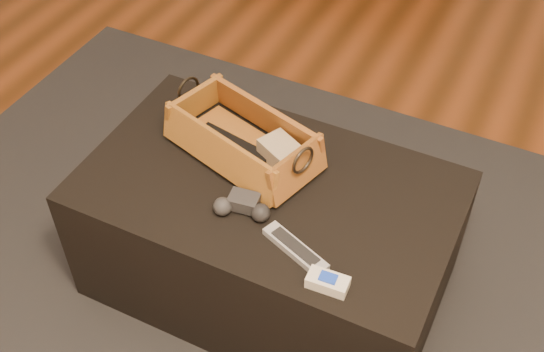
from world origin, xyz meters
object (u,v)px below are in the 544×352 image
at_px(wicker_basket, 243,140).
at_px(game_controller, 243,206).
at_px(ottoman, 269,236).
at_px(tv_remote, 234,146).
at_px(cream_gadget, 328,282).
at_px(silver_remote, 295,249).

height_order(wicker_basket, game_controller, wicker_basket).
bearing_deg(ottoman, tv_remote, 153.96).
relative_size(ottoman, tv_remote, 4.41).
relative_size(tv_remote, game_controller, 1.47).
bearing_deg(ottoman, cream_gadget, -41.07).
xyz_separation_m(wicker_basket, cream_gadget, (0.38, -0.31, -0.03)).
xyz_separation_m(tv_remote, silver_remote, (0.30, -0.24, -0.02)).
relative_size(tv_remote, wicker_basket, 0.48).
bearing_deg(cream_gadget, game_controller, 157.81).
height_order(ottoman, tv_remote, tv_remote).
bearing_deg(silver_remote, wicker_basket, 137.49).
bearing_deg(cream_gadget, ottoman, 138.93).
distance_m(ottoman, game_controller, 0.26).
height_order(tv_remote, wicker_basket, wicker_basket).
bearing_deg(tv_remote, game_controller, -45.17).
bearing_deg(ottoman, wicker_basket, 145.98).
bearing_deg(wicker_basket, ottoman, -34.02).
distance_m(game_controller, cream_gadget, 0.31).
bearing_deg(wicker_basket, silver_remote, -42.51).
bearing_deg(silver_remote, cream_gadget, -28.79).
distance_m(game_controller, silver_remote, 0.18).
xyz_separation_m(game_controller, cream_gadget, (0.28, -0.12, -0.01)).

